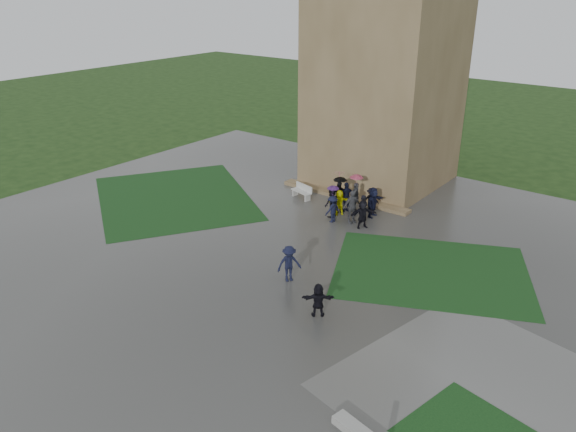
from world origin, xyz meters
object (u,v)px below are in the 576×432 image
Objects in this scene: bench at (302,191)px; pedestrian_near at (318,300)px; tower at (387,45)px; pedestrian_mid at (289,264)px.

pedestrian_near reaches higher than bench.
tower is 19.45m from pedestrian_near.
tower is at bearing 85.65° from bench.
pedestrian_mid is 3.14m from pedestrian_near.
pedestrian_mid reaches higher than pedestrian_near.
tower is at bearing 47.05° from pedestrian_mid.
pedestrian_near is at bearing -68.65° from tower.
tower is 11.12× the size of bench.
tower is at bearing -106.85° from pedestrian_near.
tower is 17.31m from pedestrian_mid.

